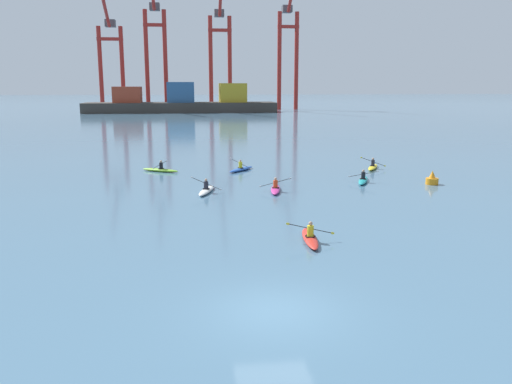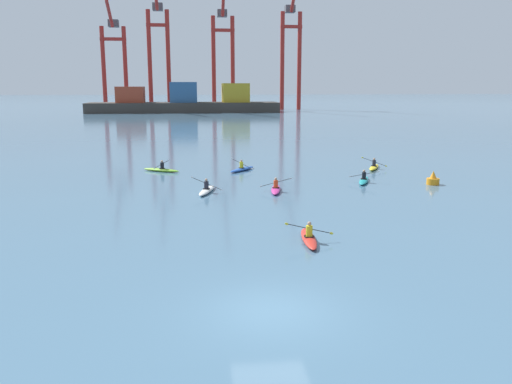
{
  "view_description": "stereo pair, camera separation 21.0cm",
  "coord_description": "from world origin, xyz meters",
  "views": [
    {
      "loc": [
        -2.58,
        -15.34,
        6.99
      ],
      "look_at": [
        1.43,
        15.93,
        0.6
      ],
      "focal_mm": 36.96,
      "sensor_mm": 36.0,
      "label": 1
    },
    {
      "loc": [
        -2.37,
        -15.37,
        6.99
      ],
      "look_at": [
        1.43,
        15.93,
        0.6
      ],
      "focal_mm": 36.96,
      "sensor_mm": 36.0,
      "label": 2
    }
  ],
  "objects": [
    {
      "name": "kayak_lime",
      "position": [
        -4.95,
        28.26,
        0.17
      ],
      "size": [
        3.23,
        2.25,
        0.95
      ],
      "color": "#7ABC2D",
      "rests_on": "ground"
    },
    {
      "name": "ground_plane",
      "position": [
        0.0,
        0.0,
        0.0
      ],
      "size": [
        800.0,
        800.0,
        0.0
      ],
      "primitive_type": "plane",
      "color": "#476B84"
    },
    {
      "name": "kayak_teal",
      "position": [
        10.1,
        21.47,
        0.17
      ],
      "size": [
        2.07,
        3.35,
        0.95
      ],
      "color": "teal",
      "rests_on": "ground"
    },
    {
      "name": "kayak_yellow",
      "position": [
        13.01,
        27.55,
        0.17
      ],
      "size": [
        2.1,
        3.29,
        1.0
      ],
      "color": "yellow",
      "rests_on": "ground"
    },
    {
      "name": "gantry_crane_west",
      "position": [
        -23.88,
        142.0,
        16.44
      ],
      "size": [
        7.28,
        19.68,
        33.65
      ],
      "color": "maroon",
      "rests_on": "ground"
    },
    {
      "name": "kayak_magenta",
      "position": [
        3.14,
        18.96,
        0.17
      ],
      "size": [
        2.19,
        3.45,
        0.98
      ],
      "color": "#C13384",
      "rests_on": "ground"
    },
    {
      "name": "kayak_blue",
      "position": [
        1.71,
        27.84,
        0.17
      ],
      "size": [
        2.58,
        3.04,
        1.04
      ],
      "color": "#2856B2",
      "rests_on": "ground"
    },
    {
      "name": "kayak_red",
      "position": [
        2.82,
        7.31,
        0.17
      ],
      "size": [
        2.24,
        3.44,
        0.95
      ],
      "color": "red",
      "rests_on": "ground"
    },
    {
      "name": "kayak_white",
      "position": [
        -1.48,
        19.13,
        0.17
      ],
      "size": [
        2.09,
        3.44,
        1.08
      ],
      "color": "silver",
      "rests_on": "ground"
    },
    {
      "name": "gantry_crane_east_mid",
      "position": [
        7.18,
        141.8,
        18.55
      ],
      "size": [
        6.76,
        18.94,
        40.43
      ],
      "color": "maroon",
      "rests_on": "ground"
    },
    {
      "name": "channel_buoy",
      "position": [
        14.74,
        20.02,
        0.36
      ],
      "size": [
        0.9,
        0.9,
        1.0
      ],
      "color": "orange",
      "rests_on": "ground"
    },
    {
      "name": "gantry_crane_west_mid",
      "position": [
        -11.07,
        138.76,
        18.4
      ],
      "size": [
        6.38,
        18.35,
        36.44
      ],
      "color": "maroon",
      "rests_on": "ground"
    },
    {
      "name": "gantry_crane_east",
      "position": [
        26.68,
        139.48,
        18.27
      ],
      "size": [
        6.25,
        14.47,
        37.7
      ],
      "color": "maroon",
      "rests_on": "ground"
    },
    {
      "name": "container_barge",
      "position": [
        -4.03,
        126.83,
        2.6
      ],
      "size": [
        49.9,
        10.32,
        7.85
      ],
      "color": "#38332D",
      "rests_on": "ground"
    }
  ]
}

